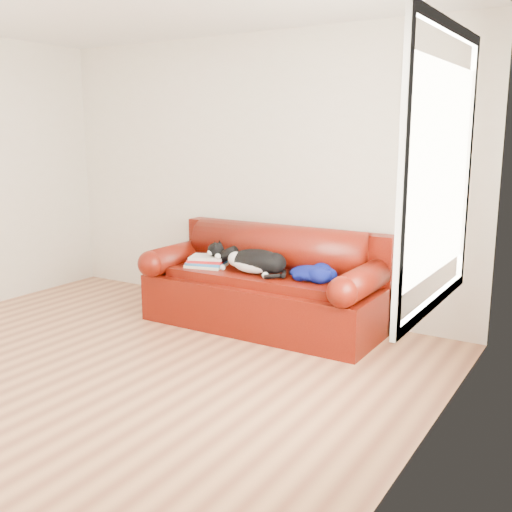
{
  "coord_description": "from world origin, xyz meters",
  "views": [
    {
      "loc": [
        3.07,
        -2.9,
        1.7
      ],
      "look_at": [
        0.45,
        1.35,
        0.66
      ],
      "focal_mm": 42.0,
      "sensor_mm": 36.0,
      "label": 1
    }
  ],
  "objects": [
    {
      "name": "ground",
      "position": [
        0.0,
        0.0,
        0.0
      ],
      "size": [
        4.5,
        4.5,
        0.0
      ],
      "primitive_type": "plane",
      "color": "brown",
      "rests_on": "ground"
    },
    {
      "name": "room_shell",
      "position": [
        0.12,
        0.02,
        1.67
      ],
      "size": [
        4.52,
        4.02,
        2.61
      ],
      "color": "beige",
      "rests_on": "ground"
    },
    {
      "name": "sofa_base",
      "position": [
        0.45,
        1.49,
        0.24
      ],
      "size": [
        2.1,
        0.9,
        0.5
      ],
      "color": "#3C0204",
      "rests_on": "ground"
    },
    {
      "name": "sofa_back",
      "position": [
        0.45,
        1.74,
        0.54
      ],
      "size": [
        2.1,
        1.01,
        0.88
      ],
      "color": "#3C0204",
      "rests_on": "ground"
    },
    {
      "name": "book_stack",
      "position": [
        -0.09,
        1.37,
        0.55
      ],
      "size": [
        0.38,
        0.33,
        0.1
      ],
      "rotation": [
        0.0,
        0.0,
        0.28
      ],
      "color": "white",
      "rests_on": "sofa_base"
    },
    {
      "name": "cat",
      "position": [
        0.43,
        1.38,
        0.6
      ],
      "size": [
        0.74,
        0.29,
        0.27
      ],
      "rotation": [
        0.0,
        0.0,
        0.02
      ],
      "color": "black",
      "rests_on": "sofa_base"
    },
    {
      "name": "blanket",
      "position": [
        0.94,
        1.44,
        0.56
      ],
      "size": [
        0.44,
        0.41,
        0.13
      ],
      "rotation": [
        0.0,
        0.0,
        -0.21
      ],
      "color": "#021141",
      "rests_on": "sofa_base"
    }
  ]
}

